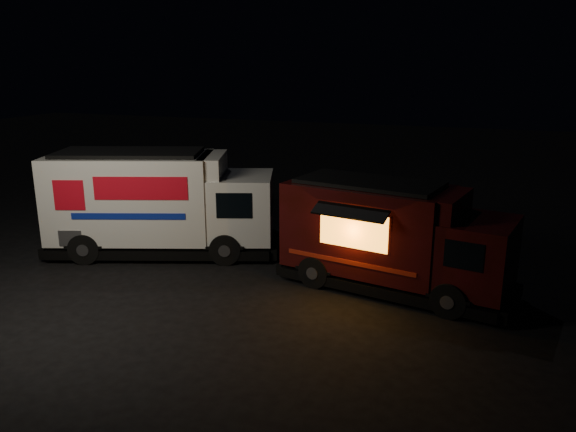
# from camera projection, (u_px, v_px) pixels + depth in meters

# --- Properties ---
(ground) EXTENTS (80.00, 80.00, 0.00)m
(ground) POSITION_uv_depth(u_px,v_px,m) (185.00, 279.00, 15.16)
(ground) COLOR black
(ground) RESTS_ON ground
(white_truck) EXTENTS (7.32, 4.51, 3.14)m
(white_truck) POSITION_uv_depth(u_px,v_px,m) (163.00, 203.00, 16.89)
(white_truck) COLOR silver
(white_truck) RESTS_ON ground
(red_truck) EXTENTS (6.27, 3.31, 2.77)m
(red_truck) POSITION_uv_depth(u_px,v_px,m) (396.00, 237.00, 14.17)
(red_truck) COLOR #3B0A0D
(red_truck) RESTS_ON ground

